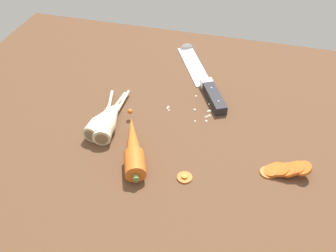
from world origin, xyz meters
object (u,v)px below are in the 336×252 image
Objects in this scene: parsnip_mid_left at (105,121)px; parsnip_mid_right at (110,120)px; carrot_slice_stack at (285,170)px; chefs_knife at (200,73)px; carrot_slice_stray_near at (185,177)px; parsnip_front at (103,120)px; whole_carrot at (133,147)px.

parsnip_mid_left is 0.99× the size of parsnip_mid_right.
carrot_slice_stack is (39.64, -3.80, -0.76)cm from parsnip_mid_left.
parsnip_mid_left is at bearing -121.56° from chefs_knife.
parsnip_front is at bearing 154.26° from carrot_slice_stray_near.
carrot_slice_stack is 19.93cm from carrot_slice_stray_near.
parsnip_front is at bearing -165.43° from parsnip_mid_right.
carrot_slice_stack is (38.69, -4.52, -0.76)cm from parsnip_mid_right.
parsnip_mid_left reaches higher than carrot_slice_stray_near.
parsnip_mid_right is 22.58cm from carrot_slice_stray_near.
carrot_slice_stray_near is (4.31, -36.75, -0.29)cm from chefs_knife.
parsnip_mid_left reaches higher than chefs_knife.
parsnip_mid_left is at bearing 144.41° from whole_carrot.
carrot_slice_stack is at bearing 4.74° from whole_carrot.
parsnip_front is at bearing -122.94° from chefs_knife.
parsnip_front is at bearing 145.25° from whole_carrot.
chefs_knife is 33.94cm from whole_carrot.
carrot_slice_stray_near is (20.72, -10.04, -1.62)cm from parsnip_mid_left.
parsnip_front is 0.76cm from parsnip_mid_left.
whole_carrot reaches higher than parsnip_mid_right.
carrot_slice_stack is at bearing 18.25° from carrot_slice_stray_near.
carrot_slice_stray_near is (11.85, -3.69, -1.74)cm from whole_carrot.
chefs_knife is 37.00cm from carrot_slice_stray_near.
carrot_slice_stack is 3.20× the size of carrot_slice_stray_near.
parsnip_front is 0.96× the size of parsnip_mid_right.
chefs_knife is 1.59× the size of whole_carrot.
parsnip_mid_right is 38.97cm from carrot_slice_stack.
parsnip_mid_left is at bearing 154.15° from carrot_slice_stray_near.
carrot_slice_stray_near is at bearing -25.85° from parsnip_mid_left.
carrot_slice_stack is at bearing -5.48° from parsnip_mid_left.
whole_carrot is at bearing -41.72° from parsnip_mid_right.
carrot_slice_stack is (30.76, 2.55, -0.88)cm from whole_carrot.
carrot_slice_stray_near is at bearing -161.75° from carrot_slice_stack.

